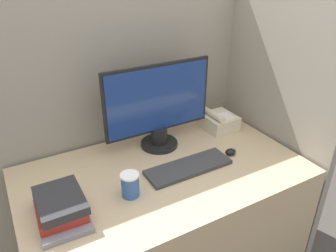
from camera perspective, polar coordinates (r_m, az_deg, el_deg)
The scene contains 9 objects.
cubicle_panel_rear at distance 1.91m, azimuth -7.01°, elevation 0.32°, with size 1.76×0.04×1.62m.
cubicle_panel_right at distance 1.99m, azimuth 17.31°, elevation 0.35°, with size 0.04×0.85×1.62m.
desk at distance 1.85m, azimuth -0.66°, elevation -17.29°, with size 1.36×0.79×0.76m.
monitor at distance 1.70m, azimuth -1.67°, elevation 3.07°, with size 0.59×0.20×0.46m.
keyboard at distance 1.61m, azimuth 3.59°, elevation -7.16°, with size 0.43×0.14×0.02m.
mouse at distance 1.74m, azimuth 10.85°, elevation -4.46°, with size 0.06×0.05×0.03m.
coffee_cup at distance 1.43m, azimuth -6.60°, elevation -10.14°, with size 0.08×0.08×0.11m.
book_stack at distance 1.39m, azimuth -18.19°, elevation -13.25°, with size 0.20×0.28×0.10m.
desk_telephone at distance 1.97m, azimuth 8.84°, elevation 0.83°, with size 0.18×0.19×0.12m.
Camera 1 is at (-0.62, -0.75, 1.69)m, focal length 35.00 mm.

